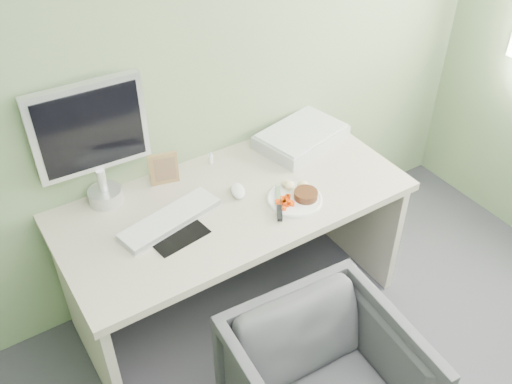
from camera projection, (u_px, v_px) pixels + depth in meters
wall_back at (185, 41)px, 2.45m from camera, size 3.50×0.00×3.50m
desk at (234, 228)px, 2.70m from camera, size 1.60×0.75×0.73m
plate at (295, 199)px, 2.58m from camera, size 0.25×0.25×0.01m
steak at (306, 195)px, 2.56m from camera, size 0.14×0.14×0.03m
potato_pile at (292, 185)px, 2.60m from camera, size 0.12×0.10×0.06m
carrot_heap at (286, 201)px, 2.52m from camera, size 0.08×0.07×0.04m
steak_knife at (279, 207)px, 2.50m from camera, size 0.15×0.22×0.02m
mousepad at (174, 232)px, 2.42m from camera, size 0.27×0.24×0.00m
keyboard at (170, 219)px, 2.46m from camera, size 0.48×0.23×0.02m
computer_mouse at (238, 191)px, 2.60m from camera, size 0.10×0.13×0.04m
photo_frame at (164, 169)px, 2.63m from camera, size 0.13×0.05×0.17m
eyedrop_bottle at (211, 158)px, 2.79m from camera, size 0.02×0.02×0.06m
scanner at (301, 137)px, 2.92m from camera, size 0.49×0.38×0.07m
monitor at (92, 139)px, 2.39m from camera, size 0.48×0.15×0.58m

